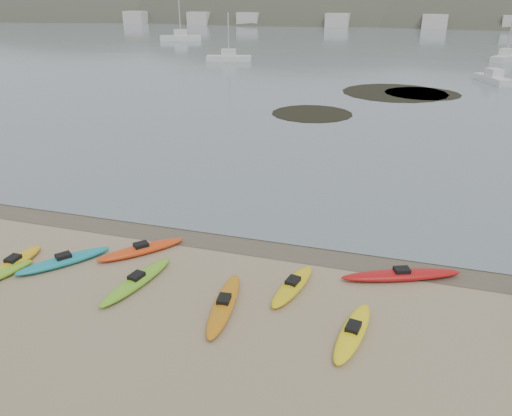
% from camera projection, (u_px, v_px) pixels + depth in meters
% --- Properties ---
extents(ground, '(600.00, 600.00, 0.00)m').
position_uv_depth(ground, '(256.00, 240.00, 21.26)').
color(ground, tan).
rests_on(ground, ground).
extents(wet_sand, '(60.00, 60.00, 0.00)m').
position_uv_depth(wet_sand, '(254.00, 243.00, 21.00)').
color(wet_sand, brown).
rests_on(wet_sand, ground).
extents(water, '(1200.00, 1200.00, 0.00)m').
position_uv_depth(water, '(409.00, 11.00, 284.69)').
color(water, slate).
rests_on(water, ground).
extents(kayaks, '(23.89, 8.06, 0.34)m').
position_uv_depth(kayaks, '(185.00, 283.00, 17.83)').
color(kayaks, '#82C627').
rests_on(kayaks, ground).
extents(kelp_mats, '(16.63, 21.37, 0.04)m').
position_uv_depth(kelp_mats, '(387.00, 97.00, 50.48)').
color(kelp_mats, black).
rests_on(kelp_mats, water).
extents(moored_boats, '(99.33, 80.75, 1.25)m').
position_uv_depth(moored_boats, '(389.00, 45.00, 95.75)').
color(moored_boats, silver).
rests_on(moored_boats, ground).
extents(far_hills, '(550.00, 135.00, 80.00)m').
position_uv_depth(far_hills, '(506.00, 67.00, 187.35)').
color(far_hills, '#384235').
rests_on(far_hills, ground).
extents(far_town, '(199.00, 5.00, 4.00)m').
position_uv_depth(far_town, '(420.00, 22.00, 146.19)').
color(far_town, beige).
rests_on(far_town, ground).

